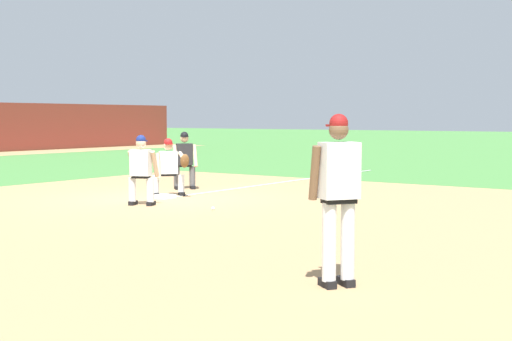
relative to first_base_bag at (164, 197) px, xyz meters
name	(u,v)px	position (x,y,z in m)	size (l,w,h in m)	color
ground_plane	(165,199)	(0.00, 0.00, -0.04)	(160.00, 160.00, 0.00)	#47843D
infield_dirt_patch	(221,227)	(-2.58, -3.61, -0.04)	(18.00, 18.00, 0.01)	tan
foul_line_stripe	(289,181)	(5.20, 0.00, -0.04)	(10.39, 0.10, 0.00)	white
first_base_bag	(164,197)	(0.00, 0.00, 0.00)	(0.38, 0.38, 0.09)	white
baseball	(213,208)	(-0.95, -2.16, -0.01)	(0.07, 0.07, 0.07)	white
pitcher	(339,189)	(-5.12, -7.20, 1.01)	(0.84, 0.56, 1.86)	black
first_baseman	(170,165)	(0.40, 0.20, 0.69)	(0.72, 1.09, 1.34)	black
baserunner	(141,167)	(-1.22, -0.48, 0.75)	(0.58, 0.67, 1.46)	black
umpire	(185,158)	(1.84, 0.99, 0.75)	(0.68, 0.66, 1.46)	black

